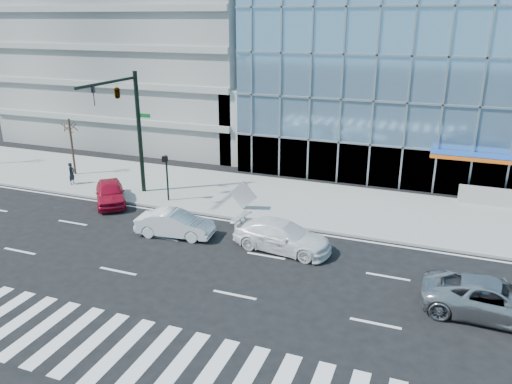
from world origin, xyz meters
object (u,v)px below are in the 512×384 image
Objects in this scene: white_suv at (282,236)px; pedestrian at (72,173)px; traffic_signal at (124,106)px; ped_signal_post at (166,171)px; tilted_panel at (243,195)px; street_tree_near at (70,127)px; white_sedan at (175,224)px; silver_suv at (492,299)px; red_sedan at (110,193)px.

pedestrian is at bearing 81.71° from white_suv.
traffic_signal is at bearing 79.21° from white_suv.
ped_signal_post is at bearing 8.52° from traffic_signal.
traffic_signal is 7.69m from pedestrian.
traffic_signal is 13.22m from white_suv.
tilted_panel is (5.14, 0.29, -1.07)m from ped_signal_post.
street_tree_near reaches higher than pedestrian.
silver_suv is at bearing -105.33° from white_sedan.
ped_signal_post reaches higher than pedestrian.
pedestrian is (-11.07, 4.94, 0.23)m from white_sedan.
street_tree_near is 2.72× the size of pedestrian.
traffic_signal is 9.20m from tilted_panel.
white_sedan is at bearing -120.27° from pedestrian.
silver_suv is 15.30m from tilted_panel.
red_sedan is 3.32× the size of tilted_panel.
traffic_signal reaches higher than pedestrian.
ped_signal_post is at bearing -100.06° from pedestrian.
ped_signal_post is (2.50, 0.37, -4.02)m from traffic_signal.
silver_suv is 4.18× the size of tilted_panel.
white_sedan is (-15.69, 2.36, -0.05)m from silver_suv.
silver_suv is (21.21, -6.38, -5.41)m from traffic_signal.
silver_suv is 1.05× the size of white_suv.
tilted_panel is (7.63, 0.66, -5.10)m from traffic_signal.
tilted_panel is at bearing 3.21° from ped_signal_post.
red_sedan is 8.68m from tilted_panel.
traffic_signal reaches higher than red_sedan.
pedestrian reaches higher than red_sedan.
tilted_panel is at bearing -97.33° from pedestrian.
street_tree_near is at bearing 29.46° from pedestrian.
traffic_signal is 1.85× the size of red_sedan.
silver_suv reaches higher than white_sedan.
traffic_signal reaches higher than tilted_panel.
pedestrian is (1.45, -2.02, -2.85)m from street_tree_near.
ped_signal_post is 0.71× the size of street_tree_near.
traffic_signal is at bearing -171.48° from ped_signal_post.
traffic_signal is 1.47× the size of silver_suv.
traffic_signal reaches higher than silver_suv.
ped_signal_post is 9.97m from street_tree_near.
pedestrian is at bearing 76.20° from silver_suv.
silver_suv is 22.70m from red_sedan.
ped_signal_post is at bearing -175.41° from tilted_panel.
white_suv reaches higher than red_sedan.
ped_signal_post is 19.95m from silver_suv.
pedestrian is (-5.55, 0.91, -5.24)m from traffic_signal.
white_sedan is 5.15m from tilted_panel.
street_tree_near is 3.25× the size of tilted_panel.
traffic_signal is at bearing 74.70° from silver_suv.
street_tree_near is at bearing 164.94° from ped_signal_post.
white_suv is 12.63m from red_sedan.
street_tree_near is at bearing 73.18° from silver_suv.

